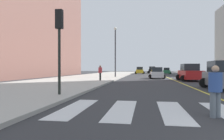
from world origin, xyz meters
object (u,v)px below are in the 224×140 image
at_px(car_silver_second, 190,72).
at_px(traffic_light_far_corner, 59,35).
at_px(car_yellow_nearest, 140,71).
at_px(car_white_sixth, 157,73).
at_px(car_red_fifth, 190,73).
at_px(car_green_seventh, 166,71).
at_px(pedestrian_crossing, 215,89).
at_px(street_lamp, 115,48).
at_px(car_black_fourth, 152,70).
at_px(pedestrian_walking_west, 100,72).

bearing_deg(car_silver_second, traffic_light_far_corner, 67.17).
height_order(car_yellow_nearest, car_white_sixth, car_yellow_nearest).
bearing_deg(car_red_fifth, car_green_seventh, -92.18).
bearing_deg(car_red_fifth, pedestrian_crossing, 78.81).
bearing_deg(street_lamp, car_red_fifth, -33.58).
distance_m(car_yellow_nearest, pedestrian_crossing, 50.07).
xyz_separation_m(car_silver_second, car_white_sixth, (-7.43, -13.48, -0.04)).
distance_m(car_black_fourth, pedestrian_crossing, 56.39).
xyz_separation_m(car_white_sixth, street_lamp, (-6.37, 1.76, 4.00)).
xyz_separation_m(traffic_light_far_corner, pedestrian_crossing, (6.57, -3.57, -2.40)).
xyz_separation_m(car_silver_second, car_black_fourth, (-6.99, 18.57, 0.13)).
height_order(car_red_fifth, pedestrian_crossing, car_red_fifth).
distance_m(car_black_fourth, car_red_fifth, 37.10).
xyz_separation_m(traffic_light_far_corner, street_lamp, (-0.22, 22.53, 1.49)).
bearing_deg(pedestrian_crossing, car_black_fourth, -113.28).
relative_size(car_black_fourth, car_white_sixth, 1.23).
height_order(car_silver_second, car_white_sixth, car_silver_second).
bearing_deg(car_black_fourth, car_green_seventh, -61.72).
bearing_deg(car_green_seventh, car_white_sixth, 83.69).
distance_m(pedestrian_crossing, pedestrian_walking_west, 17.68).
xyz_separation_m(car_green_seventh, street_lamp, (-10.28, -23.43, 3.99)).
bearing_deg(traffic_light_far_corner, pedestrian_crossing, -28.54).
distance_m(car_red_fifth, car_green_seventh, 30.09).
height_order(car_silver_second, traffic_light_far_corner, traffic_light_far_corner).
distance_m(car_white_sixth, street_lamp, 7.72).
height_order(car_black_fourth, car_red_fifth, car_red_fifth).
height_order(car_green_seventh, traffic_light_far_corner, traffic_light_far_corner).
height_order(car_yellow_nearest, car_black_fourth, car_black_fourth).
height_order(car_yellow_nearest, traffic_light_far_corner, traffic_light_far_corner).
bearing_deg(car_yellow_nearest, traffic_light_far_corner, -94.29).
distance_m(car_red_fifth, street_lamp, 12.63).
height_order(car_yellow_nearest, car_green_seventh, car_yellow_nearest).
distance_m(car_white_sixth, traffic_light_far_corner, 21.80).
xyz_separation_m(car_black_fourth, car_white_sixth, (-0.44, -32.05, -0.18)).
bearing_deg(car_red_fifth, car_silver_second, -103.28).
bearing_deg(car_silver_second, street_lamp, 39.15).
bearing_deg(pedestrian_crossing, car_red_fifth, -122.74).
bearing_deg(car_black_fourth, car_silver_second, -67.95).
distance_m(car_green_seventh, traffic_light_far_corner, 47.11).
bearing_deg(traffic_light_far_corner, car_silver_second, 68.37).
relative_size(car_red_fifth, pedestrian_crossing, 2.90).
bearing_deg(traffic_light_far_corner, car_white_sixth, 73.50).
relative_size(car_red_fifth, car_white_sixth, 1.24).
bearing_deg(car_red_fifth, pedestrian_walking_west, 15.72).
height_order(car_black_fourth, street_lamp, street_lamp).
relative_size(car_red_fifth, street_lamp, 0.59).
distance_m(car_yellow_nearest, traffic_light_far_corner, 46.54).
relative_size(traffic_light_far_corner, pedestrian_walking_west, 2.61).
xyz_separation_m(pedestrian_crossing, pedestrian_walking_west, (-7.11, 16.19, 0.20)).
bearing_deg(car_yellow_nearest, car_black_fourth, 60.97).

